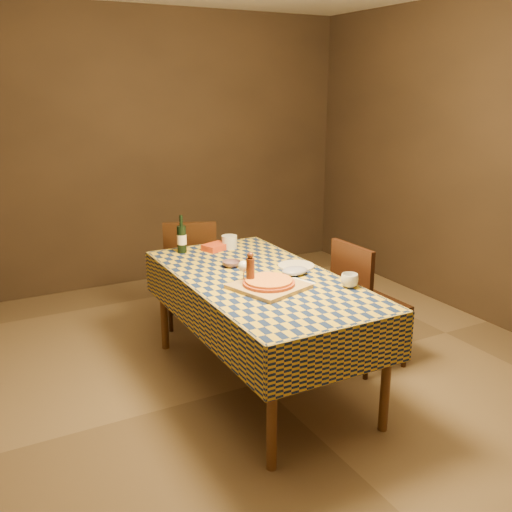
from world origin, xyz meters
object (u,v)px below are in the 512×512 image
object	(u,v)px
dining_table	(260,288)
pizza	(269,282)
cutting_board	(269,286)
wine_bottle	(182,239)
chair_far	(191,267)
bowl	(231,264)
white_plate	(296,266)
chair_right	(363,298)

from	to	relation	value
dining_table	pizza	distance (m)	0.25
cutting_board	pizza	distance (m)	0.03
wine_bottle	chair_far	xyz separation A→B (m)	(0.20, 0.35, -0.35)
cutting_board	pizza	xyz separation A→B (m)	(0.00, 0.00, 0.03)
dining_table	wine_bottle	distance (m)	0.83
pizza	cutting_board	bearing A→B (deg)	-90.00
wine_bottle	chair_far	bearing A→B (deg)	59.95
dining_table	cutting_board	bearing A→B (deg)	-103.71
bowl	chair_far	bearing A→B (deg)	87.65
dining_table	white_plate	size ratio (longest dim) A/B	7.37
bowl	chair_far	distance (m)	0.89
bowl	white_plate	bearing A→B (deg)	-29.12
cutting_board	chair_right	world-z (taller)	chair_right
pizza	white_plate	size ratio (longest dim) A/B	1.65
cutting_board	chair_far	world-z (taller)	chair_far
dining_table	cutting_board	size ratio (longest dim) A/B	4.73
cutting_board	wine_bottle	size ratio (longest dim) A/B	1.38
cutting_board	chair_far	xyz separation A→B (m)	(0.02, 1.34, -0.26)
chair_far	white_plate	bearing A→B (deg)	-71.56
dining_table	chair_far	distance (m)	1.15
chair_right	dining_table	bearing A→B (deg)	171.60
bowl	dining_table	bearing A→B (deg)	-77.64
bowl	chair_right	size ratio (longest dim) A/B	0.13
dining_table	bowl	distance (m)	0.31
pizza	wine_bottle	size ratio (longest dim) A/B	1.46
bowl	chair_right	xyz separation A→B (m)	(0.83, -0.40, -0.27)
cutting_board	bowl	world-z (taller)	bowl
white_plate	bowl	bearing A→B (deg)	150.88
chair_far	wine_bottle	bearing A→B (deg)	-120.05
wine_bottle	chair_far	world-z (taller)	wine_bottle
bowl	chair_far	xyz separation A→B (m)	(0.03, 0.84, -0.27)
pizza	bowl	world-z (taller)	pizza
pizza	chair_far	world-z (taller)	chair_far
cutting_board	white_plate	xyz separation A→B (m)	(0.38, 0.28, -0.01)
cutting_board	chair_far	bearing A→B (deg)	89.03
pizza	bowl	size ratio (longest dim) A/B	3.28
pizza	chair_right	size ratio (longest dim) A/B	0.44
chair_right	bowl	bearing A→B (deg)	154.22
dining_table	chair_far	world-z (taller)	chair_far
bowl	chair_right	world-z (taller)	chair_right
white_plate	wine_bottle	bearing A→B (deg)	128.29
bowl	chair_far	size ratio (longest dim) A/B	0.13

